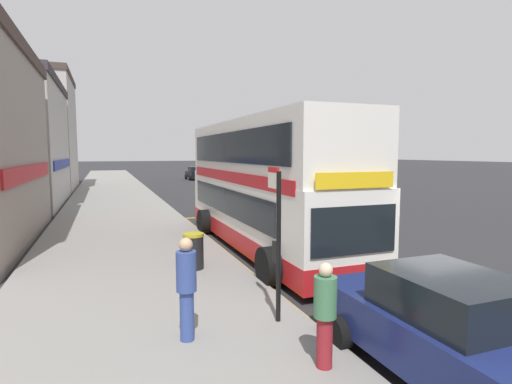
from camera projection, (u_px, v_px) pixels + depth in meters
The scene contains 12 objects.
ground_plane at pixel (187, 186), 39.93m from camera, with size 260.00×260.00×0.00m, color #28282B.
pavement_near at pixel (112, 188), 37.46m from camera, with size 6.00×76.00×0.14m, color gray.
double_decker_bus at pixel (263, 189), 13.97m from camera, with size 3.23×10.99×4.40m.
bus_bay_markings at pixel (258, 245), 14.39m from camera, with size 2.92×14.00×0.01m.
bus_stop_sign at pixel (277, 233), 7.52m from camera, with size 0.09×0.51×2.91m.
terrace_mid at pixel (28, 132), 35.50m from camera, with size 7.48×10.57×10.35m.
parked_car_navy_distant at pixel (445, 328), 5.77m from camera, with size 2.09×4.20×1.62m.
parked_car_maroon_behind at pixel (240, 179), 39.24m from camera, with size 2.09×4.20×1.62m.
parked_car_black_ahead at pixel (195, 173), 49.70m from camera, with size 2.09×4.20×1.62m.
pedestrian_waiting_near_sign at pixel (186, 285), 6.74m from camera, with size 0.34×0.34×1.77m.
pedestrian_further_back at pixel (325, 311), 5.89m from camera, with size 0.34×0.34×1.59m.
litter_bin at pixel (194, 251), 11.00m from camera, with size 0.57×0.57×0.99m.
Camera 1 is at (-7.60, -7.66, 3.32)m, focal length 28.13 mm.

